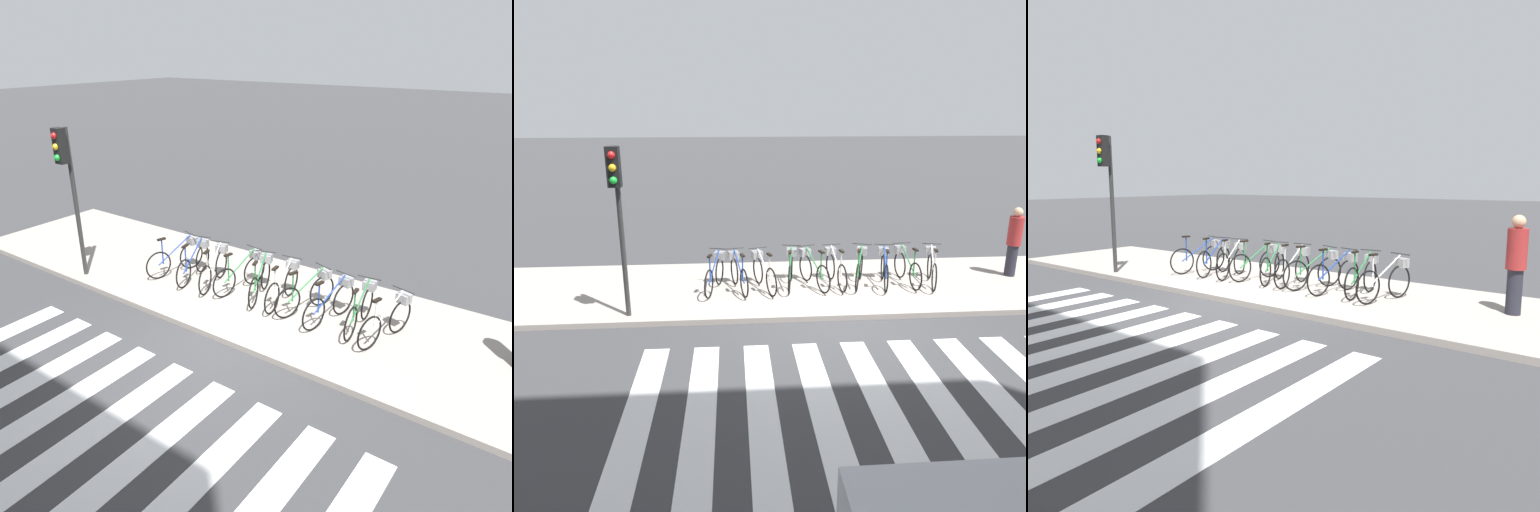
# 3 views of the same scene
# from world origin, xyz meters

# --- Properties ---
(ground_plane) EXTENTS (120.00, 120.00, 0.00)m
(ground_plane) POSITION_xyz_m (0.00, 0.00, 0.00)
(ground_plane) COLOR #38383A
(sidewalk) EXTENTS (16.82, 3.73, 0.12)m
(sidewalk) POSITION_xyz_m (0.00, 1.87, 0.06)
(sidewalk) COLOR #9E9389
(sidewalk) RESTS_ON ground_plane
(parked_bicycle_0) EXTENTS (0.54, 1.53, 0.97)m
(parked_bicycle_0) POSITION_xyz_m (-2.60, 1.71, 0.55)
(parked_bicycle_0) COLOR black
(parked_bicycle_0) RESTS_ON sidewalk
(parked_bicycle_1) EXTENTS (0.53, 1.54, 0.97)m
(parked_bicycle_1) POSITION_xyz_m (-2.08, 1.71, 0.55)
(parked_bicycle_1) COLOR black
(parked_bicycle_1) RESTS_ON sidewalk
(parked_bicycle_2) EXTENTS (0.59, 1.52, 0.97)m
(parked_bicycle_2) POSITION_xyz_m (-1.49, 1.72, 0.55)
(parked_bicycle_2) COLOR black
(parked_bicycle_2) RESTS_ON sidewalk
(parked_bicycle_3) EXTENTS (0.46, 1.56, 0.97)m
(parked_bicycle_3) POSITION_xyz_m (-0.82, 1.87, 0.55)
(parked_bicycle_3) COLOR black
(parked_bicycle_3) RESTS_ON sidewalk
(parked_bicycle_4) EXTENTS (0.62, 1.51, 0.97)m
(parked_bicycle_4) POSITION_xyz_m (-0.31, 1.83, 0.55)
(parked_bicycle_4) COLOR black
(parked_bicycle_4) RESTS_ON sidewalk
(parked_bicycle_5) EXTENTS (0.46, 1.57, 0.97)m
(parked_bicycle_5) POSITION_xyz_m (0.25, 1.87, 0.55)
(parked_bicycle_5) COLOR black
(parked_bicycle_5) RESTS_ON sidewalk
(parked_bicycle_6) EXTENTS (0.65, 1.49, 0.97)m
(parked_bicycle_6) POSITION_xyz_m (0.85, 1.86, 0.55)
(parked_bicycle_6) COLOR black
(parked_bicycle_6) RESTS_ON sidewalk
(parked_bicycle_7) EXTENTS (0.49, 1.55, 0.97)m
(parked_bicycle_7) POSITION_xyz_m (1.42, 1.77, 0.55)
(parked_bicycle_7) COLOR black
(parked_bicycle_7) RESTS_ON sidewalk
(parked_bicycle_8) EXTENTS (0.46, 1.57, 0.97)m
(parked_bicycle_8) POSITION_xyz_m (1.99, 1.87, 0.55)
(parked_bicycle_8) COLOR black
(parked_bicycle_8) RESTS_ON sidewalk
(parked_bicycle_9) EXTENTS (0.56, 1.53, 0.97)m
(parked_bicycle_9) POSITION_xyz_m (2.58, 1.75, 0.55)
(parked_bicycle_9) COLOR black
(parked_bicycle_9) RESTS_ON sidewalk
(traffic_light) EXTENTS (0.24, 0.40, 3.43)m
(traffic_light) POSITION_xyz_m (-4.35, 0.24, 2.59)
(traffic_light) COLOR #2D2D2D
(traffic_light) RESTS_ON sidewalk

